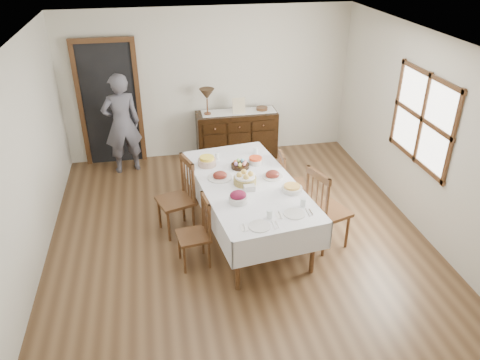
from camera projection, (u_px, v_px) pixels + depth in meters
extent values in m
plane|color=brown|center=(241.00, 247.00, 6.17)|extent=(6.00, 6.00, 0.00)
cube|color=white|center=(242.00, 47.00, 4.93)|extent=(5.00, 6.00, 0.02)
cube|color=silver|center=(209.00, 84.00, 8.14)|extent=(5.00, 0.02, 2.60)
cube|color=silver|center=(19.00, 177.00, 5.14)|extent=(0.02, 6.00, 2.60)
cube|color=silver|center=(434.00, 142.00, 5.97)|extent=(0.02, 6.00, 2.60)
cube|color=white|center=(423.00, 119.00, 6.13)|extent=(0.02, 1.30, 1.10)
cube|color=#4E301A|center=(422.00, 119.00, 6.13)|extent=(0.03, 1.46, 1.26)
cube|color=black|center=(110.00, 105.00, 7.94)|extent=(0.90, 0.06, 2.10)
cube|color=#4E301A|center=(110.00, 105.00, 7.93)|extent=(1.04, 0.08, 2.18)
cube|color=white|center=(248.00, 184.00, 6.05)|extent=(1.46, 2.45, 0.04)
cylinder|color=#4E301A|center=(238.00, 263.00, 5.28)|extent=(0.06, 0.06, 0.75)
cylinder|color=#4E301A|center=(313.00, 247.00, 5.55)|extent=(0.06, 0.06, 0.75)
cylinder|color=#4E301A|center=(195.00, 182.00, 6.94)|extent=(0.06, 0.06, 0.75)
cylinder|color=#4E301A|center=(255.00, 173.00, 7.21)|extent=(0.06, 0.06, 0.75)
cube|color=white|center=(204.00, 202.00, 5.96)|extent=(0.34, 2.34, 0.36)
cube|color=white|center=(289.00, 187.00, 6.29)|extent=(0.34, 2.34, 0.36)
cube|color=white|center=(283.00, 245.00, 5.15)|extent=(1.19, 0.18, 0.36)
cube|color=white|center=(222.00, 158.00, 7.09)|extent=(1.19, 0.18, 0.36)
cube|color=#4E301A|center=(193.00, 236.00, 5.69)|extent=(0.43, 0.43, 0.04)
cylinder|color=#4E301A|center=(179.00, 246.00, 5.87)|extent=(0.03, 0.03, 0.39)
cylinder|color=#4E301A|center=(185.00, 260.00, 5.62)|extent=(0.03, 0.03, 0.39)
cylinder|color=#4E301A|center=(203.00, 241.00, 5.96)|extent=(0.03, 0.03, 0.39)
cylinder|color=#4E301A|center=(209.00, 255.00, 5.70)|extent=(0.03, 0.03, 0.39)
cylinder|color=#4E301A|center=(203.00, 209.00, 5.75)|extent=(0.04, 0.04, 0.51)
cylinder|color=#4E301A|center=(210.00, 223.00, 5.48)|extent=(0.04, 0.04, 0.51)
cube|color=#4E301A|center=(206.00, 201.00, 5.51)|extent=(0.08, 0.36, 0.07)
cylinder|color=#4E301A|center=(205.00, 214.00, 5.69)|extent=(0.02, 0.02, 0.42)
cylinder|color=#4E301A|center=(206.00, 217.00, 5.62)|extent=(0.02, 0.02, 0.42)
cylinder|color=#4E301A|center=(208.00, 221.00, 5.55)|extent=(0.02, 0.02, 0.42)
cube|color=#4E301A|center=(175.00, 201.00, 6.28)|extent=(0.56, 0.56, 0.04)
cylinder|color=#4E301A|center=(159.00, 214.00, 6.46)|extent=(0.04, 0.04, 0.45)
cylinder|color=#4E301A|center=(169.00, 226.00, 6.19)|extent=(0.04, 0.04, 0.45)
cylinder|color=#4E301A|center=(183.00, 207.00, 6.61)|extent=(0.04, 0.04, 0.45)
cylinder|color=#4E301A|center=(194.00, 219.00, 6.34)|extent=(0.04, 0.04, 0.45)
cylinder|color=#4E301A|center=(182.00, 173.00, 6.37)|extent=(0.04, 0.04, 0.59)
cylinder|color=#4E301A|center=(193.00, 184.00, 6.08)|extent=(0.04, 0.04, 0.59)
cube|color=#4E301A|center=(187.00, 161.00, 6.10)|extent=(0.17, 0.41, 0.08)
cylinder|color=#4E301A|center=(185.00, 177.00, 6.31)|extent=(0.02, 0.02, 0.48)
cylinder|color=#4E301A|center=(188.00, 180.00, 6.24)|extent=(0.02, 0.02, 0.48)
cylinder|color=#4E301A|center=(191.00, 183.00, 6.16)|extent=(0.02, 0.02, 0.48)
cube|color=#4E301A|center=(328.00, 212.00, 6.00)|extent=(0.59, 0.59, 0.04)
cylinder|color=#4E301A|center=(347.00, 232.00, 6.06)|extent=(0.04, 0.04, 0.48)
cylinder|color=#4E301A|center=(329.00, 218.00, 6.35)|extent=(0.04, 0.04, 0.48)
cylinder|color=#4E301A|center=(324.00, 240.00, 5.90)|extent=(0.04, 0.04, 0.48)
cylinder|color=#4E301A|center=(306.00, 225.00, 6.19)|extent=(0.04, 0.04, 0.48)
cylinder|color=#4E301A|center=(327.00, 202.00, 5.60)|extent=(0.04, 0.04, 0.62)
cylinder|color=#4E301A|center=(307.00, 188.00, 5.91)|extent=(0.04, 0.04, 0.62)
cube|color=#4E301A|center=(319.00, 176.00, 5.63)|extent=(0.18, 0.44, 0.09)
cylinder|color=#4E301A|center=(322.00, 200.00, 5.69)|extent=(0.02, 0.02, 0.51)
cylinder|color=#4E301A|center=(317.00, 196.00, 5.77)|extent=(0.02, 0.02, 0.51)
cylinder|color=#4E301A|center=(312.00, 193.00, 5.85)|extent=(0.02, 0.02, 0.51)
cube|color=#4E301A|center=(292.00, 185.00, 6.80)|extent=(0.41, 0.41, 0.04)
cylinder|color=#4E301A|center=(305.00, 202.00, 6.78)|extent=(0.03, 0.03, 0.39)
cylinder|color=#4E301A|center=(299.00, 192.00, 7.05)|extent=(0.03, 0.03, 0.39)
cylinder|color=#4E301A|center=(284.00, 204.00, 6.75)|extent=(0.03, 0.03, 0.39)
cylinder|color=#4E301A|center=(279.00, 193.00, 7.02)|extent=(0.03, 0.03, 0.39)
cylinder|color=#4E301A|center=(284.00, 175.00, 6.51)|extent=(0.04, 0.04, 0.52)
cylinder|color=#4E301A|center=(279.00, 165.00, 6.80)|extent=(0.04, 0.04, 0.52)
cube|color=#4E301A|center=(282.00, 156.00, 6.55)|extent=(0.06, 0.37, 0.07)
cylinder|color=#4E301A|center=(283.00, 174.00, 6.59)|extent=(0.02, 0.02, 0.42)
cylinder|color=#4E301A|center=(281.00, 171.00, 6.66)|extent=(0.02, 0.02, 0.42)
cylinder|color=#4E301A|center=(280.00, 168.00, 6.73)|extent=(0.02, 0.02, 0.42)
cube|color=black|center=(237.00, 135.00, 8.39)|extent=(1.42, 0.47, 0.85)
cube|color=black|center=(215.00, 129.00, 7.98)|extent=(0.40, 0.02, 0.17)
sphere|color=brown|center=(215.00, 129.00, 7.97)|extent=(0.03, 0.03, 0.03)
cube|color=black|center=(239.00, 127.00, 8.06)|extent=(0.40, 0.02, 0.17)
sphere|color=brown|center=(239.00, 127.00, 8.04)|extent=(0.03, 0.03, 0.03)
cube|color=black|center=(263.00, 125.00, 8.13)|extent=(0.40, 0.02, 0.17)
sphere|color=brown|center=(263.00, 125.00, 8.11)|extent=(0.03, 0.03, 0.03)
imported|color=#54535E|center=(121.00, 121.00, 7.68)|extent=(0.64, 0.49, 1.82)
cylinder|color=olive|center=(245.00, 180.00, 6.00)|extent=(0.29, 0.29, 0.09)
cylinder|color=white|center=(245.00, 176.00, 5.97)|extent=(0.26, 0.26, 0.02)
sphere|color=gold|center=(250.00, 174.00, 5.97)|extent=(0.08, 0.08, 0.08)
sphere|color=gold|center=(244.00, 172.00, 6.02)|extent=(0.08, 0.08, 0.08)
sphere|color=gold|center=(239.00, 175.00, 5.94)|extent=(0.08, 0.08, 0.08)
sphere|color=gold|center=(246.00, 177.00, 5.89)|extent=(0.08, 0.08, 0.08)
cylinder|color=black|center=(240.00, 166.00, 6.41)|extent=(0.26, 0.26, 0.05)
ellipsoid|color=pink|center=(245.00, 162.00, 6.39)|extent=(0.05, 0.05, 0.06)
ellipsoid|color=#6ED2FF|center=(242.00, 161.00, 6.44)|extent=(0.05, 0.05, 0.06)
ellipsoid|color=#90DA6B|center=(238.00, 161.00, 6.44)|extent=(0.05, 0.05, 0.06)
ellipsoid|color=#D86633|center=(235.00, 162.00, 6.40)|extent=(0.05, 0.05, 0.06)
ellipsoid|color=#CE92F0|center=(236.00, 164.00, 6.35)|extent=(0.05, 0.05, 0.06)
ellipsoid|color=#F8FF6B|center=(240.00, 165.00, 6.32)|extent=(0.05, 0.05, 0.06)
ellipsoid|color=pink|center=(244.00, 164.00, 6.34)|extent=(0.05, 0.05, 0.06)
cylinder|color=silver|center=(220.00, 177.00, 6.14)|extent=(0.33, 0.33, 0.02)
ellipsoid|color=maroon|center=(220.00, 175.00, 6.13)|extent=(0.19, 0.16, 0.11)
cylinder|color=silver|center=(272.00, 177.00, 6.17)|extent=(0.28, 0.28, 0.02)
ellipsoid|color=maroon|center=(272.00, 174.00, 6.15)|extent=(0.19, 0.16, 0.11)
cylinder|color=silver|center=(238.00, 199.00, 5.59)|extent=(0.22, 0.22, 0.08)
ellipsoid|color=maroon|center=(238.00, 195.00, 5.57)|extent=(0.20, 0.17, 0.11)
cylinder|color=silver|center=(255.00, 161.00, 6.51)|extent=(0.20, 0.20, 0.07)
cylinder|color=#F0491E|center=(256.00, 158.00, 6.48)|extent=(0.18, 0.18, 0.03)
cylinder|color=tan|center=(207.00, 162.00, 6.46)|extent=(0.25, 0.25, 0.09)
cylinder|color=yellow|center=(207.00, 158.00, 6.43)|extent=(0.20, 0.20, 0.04)
cylinder|color=silver|center=(292.00, 189.00, 5.84)|extent=(0.26, 0.26, 0.06)
cylinder|color=#FCBF57|center=(292.00, 186.00, 5.82)|extent=(0.20, 0.20, 0.02)
cube|color=silver|center=(249.00, 188.00, 5.85)|extent=(0.15, 0.11, 0.07)
cylinder|color=silver|center=(259.00, 226.00, 5.15)|extent=(0.25, 0.25, 0.01)
cube|color=white|center=(244.00, 228.00, 5.13)|extent=(0.10, 0.13, 0.01)
cube|color=white|center=(244.00, 228.00, 5.12)|extent=(0.04, 0.16, 0.01)
cube|color=white|center=(274.00, 225.00, 5.18)|extent=(0.04, 0.18, 0.01)
cube|color=white|center=(277.00, 224.00, 5.19)|extent=(0.04, 0.14, 0.01)
cylinder|color=white|center=(269.00, 214.00, 5.29)|extent=(0.07, 0.07, 0.10)
cylinder|color=silver|center=(294.00, 214.00, 5.38)|extent=(0.25, 0.25, 0.01)
cube|color=white|center=(280.00, 215.00, 5.35)|extent=(0.10, 0.13, 0.01)
cube|color=white|center=(280.00, 215.00, 5.35)|extent=(0.04, 0.16, 0.01)
cube|color=white|center=(308.00, 213.00, 5.40)|extent=(0.04, 0.18, 0.01)
cube|color=white|center=(311.00, 212.00, 5.41)|extent=(0.04, 0.14, 0.01)
cylinder|color=white|center=(303.00, 203.00, 5.51)|extent=(0.07, 0.07, 0.10)
cylinder|color=white|center=(217.00, 156.00, 6.63)|extent=(0.06, 0.06, 0.09)
cylinder|color=white|center=(256.00, 151.00, 6.78)|extent=(0.07, 0.07, 0.10)
cube|color=white|center=(239.00, 112.00, 8.21)|extent=(1.30, 0.35, 0.01)
cylinder|color=brown|center=(208.00, 114.00, 8.09)|extent=(0.12, 0.12, 0.03)
cylinder|color=brown|center=(207.00, 106.00, 8.02)|extent=(0.02, 0.02, 0.25)
cone|color=#422F1D|center=(207.00, 94.00, 7.92)|extent=(0.26, 0.26, 0.18)
cube|color=beige|center=(239.00, 106.00, 8.07)|extent=(0.22, 0.08, 0.28)
cylinder|color=#4E301A|center=(262.00, 109.00, 8.27)|extent=(0.20, 0.20, 0.06)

